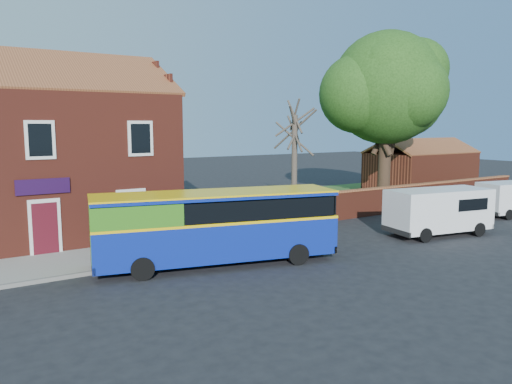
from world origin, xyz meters
TOP-DOWN VIEW (x-y plane):
  - ground at (0.00, 0.00)m, footprint 120.00×120.00m
  - pavement at (-7.00, 5.75)m, footprint 18.00×3.50m
  - kerb at (-7.00, 4.00)m, footprint 18.00×0.15m
  - grass_strip at (13.00, 13.00)m, footprint 26.00×12.00m
  - shop_building at (-7.02, 11.50)m, footprint 12.30×8.13m
  - boundary_wall at (13.00, 7.00)m, footprint 22.00×0.38m
  - outbuilding at (22.00, 13.00)m, footprint 8.20×5.06m
  - bus at (-2.14, 2.87)m, footprint 9.21×4.26m
  - van_near at (9.33, 1.58)m, footprint 5.25×2.82m
  - large_tree at (14.52, 10.00)m, footprint 9.16×7.25m
  - bare_tree at (6.62, 9.29)m, footprint 2.35×2.80m

SIDE VIEW (x-z plane):
  - ground at x=0.00m, z-range 0.00..0.00m
  - grass_strip at x=13.00m, z-range 0.00..0.04m
  - pavement at x=-7.00m, z-range 0.00..0.12m
  - kerb at x=-7.00m, z-range 0.00..0.14m
  - boundary_wall at x=13.00m, z-range 0.01..1.61m
  - van_near at x=9.33m, z-range 0.13..2.32m
  - bus at x=-2.14m, z-range 0.19..2.92m
  - outbuilding at x=22.00m, z-range -0.48..3.69m
  - bare_tree at x=6.62m, z-range 0.08..6.35m
  - shop_building at x=-7.02m, z-range -1.84..8.66m
  - large_tree at x=14.52m, z-range 1.73..12.90m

